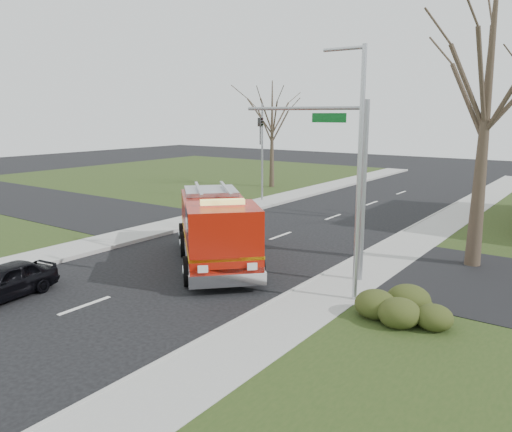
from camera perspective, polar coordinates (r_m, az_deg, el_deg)
The scene contains 12 objects.
ground at distance 21.64m, azimuth -5.92°, elevation -5.37°, with size 120.00×120.00×0.00m, color black.
sidewalk_right at distance 18.28m, azimuth 8.94°, elevation -8.43°, with size 2.40×80.00×0.15m, color gray.
sidewalk_left at distance 26.03m, azimuth -16.20°, elevation -2.70°, with size 2.40×80.00×0.15m, color gray.
cross_street_left at distance 41.57m, azimuth -25.76°, elevation 1.84°, with size 30.00×8.00×0.15m, color black.
hedge_corner at distance 16.23m, azimuth 16.31°, elevation -9.50°, with size 2.80×2.00×0.90m, color #2D3B15.
bare_tree_near at distance 21.87m, azimuth 25.02°, elevation 13.48°, with size 6.00×6.00×12.00m.
bare_tree_left at distance 42.69m, azimuth 1.85°, elevation 10.62°, with size 4.50×4.50×9.00m.
traffic_signal_mast at distance 19.04m, azimuth 8.77°, elevation 6.69°, with size 5.29×0.18×6.80m.
streetlight_pole at distance 16.43m, azimuth 11.56°, elevation 5.28°, with size 1.48×0.16×8.40m.
utility_pole_far at distance 36.03m, azimuth 0.71°, elevation 7.15°, with size 0.14×0.14×7.00m, color gray.
fire_engine at distance 21.16m, azimuth -4.53°, elevation -1.67°, with size 7.58×7.47×3.21m.
parked_car_maroon at distance 19.40m, azimuth -26.80°, elevation -6.68°, with size 1.48×3.67×1.25m, color black.
Camera 1 is at (13.83, -15.40, 6.30)m, focal length 35.00 mm.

